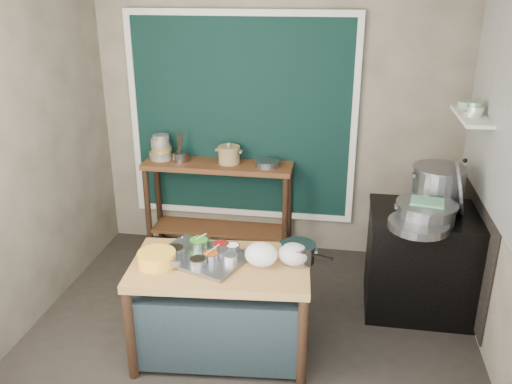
% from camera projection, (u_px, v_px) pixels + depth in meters
% --- Properties ---
extents(floor, '(3.50, 3.00, 0.02)m').
position_uv_depth(floor, '(251.00, 330.00, 4.33)').
color(floor, black).
rests_on(floor, ground).
extents(back_wall, '(3.50, 0.02, 2.80)m').
position_uv_depth(back_wall, '(278.00, 114.00, 5.20)').
color(back_wall, gray).
rests_on(back_wall, floor).
extents(left_wall, '(0.02, 3.00, 2.80)m').
position_uv_depth(left_wall, '(21.00, 151.00, 4.08)').
color(left_wall, gray).
rests_on(left_wall, floor).
extents(curtain_panel, '(2.10, 0.02, 1.90)m').
position_uv_depth(curtain_panel, '(241.00, 119.00, 5.23)').
color(curtain_panel, black).
rests_on(curtain_panel, back_wall).
extents(curtain_frame, '(2.22, 0.03, 2.02)m').
position_uv_depth(curtain_frame, '(241.00, 119.00, 5.22)').
color(curtain_frame, beige).
rests_on(curtain_frame, back_wall).
extents(tile_panel, '(0.02, 1.70, 1.70)m').
position_uv_depth(tile_panel, '(501.00, 92.00, 3.89)').
color(tile_panel, '#B2B2AA').
rests_on(tile_panel, right_wall).
extents(soot_patch, '(0.01, 1.30, 1.30)m').
position_uv_depth(soot_patch, '(475.00, 231.00, 4.40)').
color(soot_patch, black).
rests_on(soot_patch, right_wall).
extents(wall_shelf, '(0.22, 0.70, 0.03)m').
position_uv_depth(wall_shelf, '(472.00, 116.00, 4.27)').
color(wall_shelf, beige).
rests_on(wall_shelf, right_wall).
extents(prep_table, '(1.31, 0.83, 0.75)m').
position_uv_depth(prep_table, '(222.00, 309.00, 3.94)').
color(prep_table, olive).
rests_on(prep_table, floor).
extents(back_counter, '(1.45, 0.40, 0.95)m').
position_uv_depth(back_counter, '(219.00, 208.00, 5.41)').
color(back_counter, '#582F19').
rests_on(back_counter, floor).
extents(stove_block, '(0.90, 0.68, 0.85)m').
position_uv_depth(stove_block, '(423.00, 263.00, 4.47)').
color(stove_block, black).
rests_on(stove_block, floor).
extents(stove_top, '(0.92, 0.69, 0.03)m').
position_uv_depth(stove_top, '(430.00, 214.00, 4.31)').
color(stove_top, black).
rests_on(stove_top, stove_block).
extents(condiment_tray, '(0.74, 0.63, 0.03)m').
position_uv_depth(condiment_tray, '(201.00, 257.00, 3.86)').
color(condiment_tray, gray).
rests_on(condiment_tray, prep_table).
extents(condiment_bowls, '(0.53, 0.41, 0.06)m').
position_uv_depth(condiment_bowls, '(202.00, 251.00, 3.85)').
color(condiment_bowls, gray).
rests_on(condiment_bowls, condiment_tray).
extents(yellow_basin, '(0.30, 0.30, 0.10)m').
position_uv_depth(yellow_basin, '(157.00, 259.00, 3.76)').
color(yellow_basin, gold).
rests_on(yellow_basin, prep_table).
extents(saucepan, '(0.31, 0.31, 0.14)m').
position_uv_depth(saucepan, '(298.00, 252.00, 3.80)').
color(saucepan, gray).
rests_on(saucepan, prep_table).
extents(plastic_bag_a, '(0.25, 0.22, 0.17)m').
position_uv_depth(plastic_bag_a, '(261.00, 254.00, 3.74)').
color(plastic_bag_a, white).
rests_on(plastic_bag_a, prep_table).
extents(plastic_bag_b, '(0.27, 0.25, 0.16)m').
position_uv_depth(plastic_bag_b, '(294.00, 254.00, 3.75)').
color(plastic_bag_b, white).
rests_on(plastic_bag_b, prep_table).
extents(bowl_stack, '(0.22, 0.22, 0.25)m').
position_uv_depth(bowl_stack, '(161.00, 149.00, 5.31)').
color(bowl_stack, tan).
rests_on(bowl_stack, back_counter).
extents(utensil_cup, '(0.19, 0.19, 0.09)m').
position_uv_depth(utensil_cup, '(181.00, 157.00, 5.27)').
color(utensil_cup, gray).
rests_on(utensil_cup, back_counter).
extents(ceramic_crock, '(0.26, 0.26, 0.15)m').
position_uv_depth(ceramic_crock, '(229.00, 156.00, 5.21)').
color(ceramic_crock, olive).
rests_on(ceramic_crock, back_counter).
extents(wide_bowl, '(0.30, 0.30, 0.06)m').
position_uv_depth(wide_bowl, '(268.00, 164.00, 5.13)').
color(wide_bowl, gray).
rests_on(wide_bowl, back_counter).
extents(stock_pot, '(0.56, 0.56, 0.34)m').
position_uv_depth(stock_pot, '(438.00, 187.00, 4.35)').
color(stock_pot, gray).
rests_on(stock_pot, stove_top).
extents(pot_lid, '(0.15, 0.46, 0.45)m').
position_uv_depth(pot_lid, '(459.00, 186.00, 4.22)').
color(pot_lid, gray).
rests_on(pot_lid, stove_top).
extents(steamer, '(0.56, 0.56, 0.15)m').
position_uv_depth(steamer, '(426.00, 212.00, 4.12)').
color(steamer, gray).
rests_on(steamer, stove_top).
extents(green_cloth, '(0.27, 0.23, 0.02)m').
position_uv_depth(green_cloth, '(427.00, 202.00, 4.09)').
color(green_cloth, '#5B9F77').
rests_on(green_cloth, steamer).
extents(shallow_pan, '(0.58, 0.58, 0.06)m').
position_uv_depth(shallow_pan, '(418.00, 225.00, 4.01)').
color(shallow_pan, gray).
rests_on(shallow_pan, stove_top).
extents(shelf_bowl_stack, '(0.14, 0.14, 0.11)m').
position_uv_depth(shelf_bowl_stack, '(475.00, 109.00, 4.20)').
color(shelf_bowl_stack, silver).
rests_on(shelf_bowl_stack, wall_shelf).
extents(shelf_bowl_green, '(0.21, 0.21, 0.06)m').
position_uv_depth(shelf_bowl_green, '(468.00, 105.00, 4.46)').
color(shelf_bowl_green, gray).
rests_on(shelf_bowl_green, wall_shelf).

